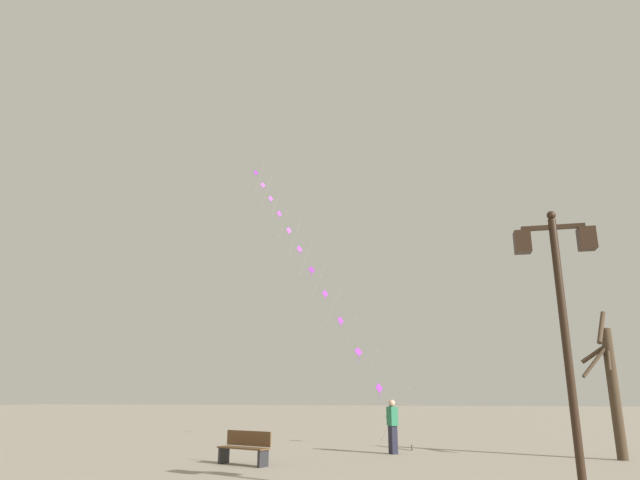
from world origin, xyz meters
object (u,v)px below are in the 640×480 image
object	(u,v)px
kite_flyer	(392,425)
bare_tree	(612,385)
twin_lantern_lamp_post	(561,297)
park_bench	(245,448)
kite_train	(305,259)

from	to	relation	value
kite_flyer	bare_tree	world-z (taller)	bare_tree
twin_lantern_lamp_post	bare_tree	size ratio (longest dim) A/B	1.16
twin_lantern_lamp_post	bare_tree	xyz separation A→B (m)	(2.87, 8.69, -1.38)
kite_flyer	park_bench	world-z (taller)	kite_flyer
kite_train	bare_tree	bearing A→B (deg)	-36.77
kite_train	twin_lantern_lamp_post	bearing A→B (deg)	-62.78
twin_lantern_lamp_post	park_bench	distance (m)	9.72
twin_lantern_lamp_post	park_bench	world-z (taller)	twin_lantern_lamp_post
park_bench	kite_train	bearing A→B (deg)	118.40
park_bench	twin_lantern_lamp_post	bearing A→B (deg)	-12.34
twin_lantern_lamp_post	kite_train	size ratio (longest dim) A/B	0.30
kite_flyer	park_bench	distance (m)	5.41
kite_flyer	bare_tree	distance (m)	6.89
twin_lantern_lamp_post	bare_tree	world-z (taller)	twin_lantern_lamp_post
kite_flyer	kite_train	bearing A→B (deg)	-0.52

